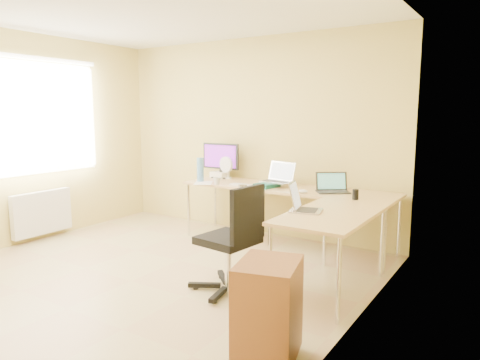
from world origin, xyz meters
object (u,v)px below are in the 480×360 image
Objects in this scene: keyboard at (245,185)px; cabinet at (268,310)px; laptop_center at (277,172)px; water_bottle at (200,170)px; laptop_black at (333,183)px; desk_fan at (228,169)px; office_chair at (228,238)px; mug at (217,181)px; monitor at (221,161)px; laptop_return at (306,200)px; desk_return at (331,252)px; desk_main at (285,217)px.

keyboard is 2.67m from cabinet.
cabinet is at bearing -51.86° from laptop_center.
laptop_black is at bearing 6.61° from water_bottle.
office_chair is (1.18, -1.71, -0.37)m from desk_fan.
mug is at bearing -59.99° from desk_fan.
laptop_return is (1.86, -1.28, -0.13)m from monitor.
monitor reaches higher than keyboard.
cabinet is at bearing -36.36° from office_chair.
cabinet is (0.10, -1.35, -0.01)m from desk_return.
desk_fan is 0.84× the size of laptop_return.
monitor is 1.01m from laptop_center.
mug is at bearing 49.49° from laptop_return.
mug is at bearing 136.19° from office_chair.
desk_return is 3.41× the size of laptop_center.
desk_fan is 0.43× the size of cabinet.
office_chair reaches higher than desk_return.
mug is 0.53m from desk_fan.
desk_fan is 2.16m from laptop_return.
monitor is 2.26m from laptop_return.
laptop_black reaches higher than desk_main.
office_chair reaches higher than desk_main.
water_bottle is 0.31× the size of office_chair.
cabinet is (0.32, -1.27, -0.48)m from laptop_return.
office_chair is at bearing 113.52° from laptop_return.
keyboard is at bearing -26.18° from desk_fan.
desk_return is 1.97m from mug.
keyboard is 1.44× the size of desk_fan.
laptop_center is at bearing 108.35° from office_chair.
laptop_center is at bearing -12.35° from monitor.
desk_main is 0.96m from mug.
laptop_return is (0.76, -1.08, 0.47)m from desk_main.
office_chair is at bearing -53.76° from monitor.
monitor is 0.79m from keyboard.
desk_return is 3.27× the size of keyboard.
desk_main is 4.13× the size of cabinet.
desk_fan is at bearing 178.04° from laptop_center.
cabinet is (0.89, -0.83, -0.14)m from office_chair.
water_bottle is at bearing 150.74° from laptop_black.
water_bottle is 2.07m from laptop_return.
office_chair is (0.31, -1.51, -0.40)m from laptop_center.
mug is 0.36× the size of desk_fan.
office_chair is at bearing -146.88° from desk_return.
desk_return is 2.32× the size of monitor.
water_bottle is (-1.73, -0.20, 0.04)m from laptop_black.
laptop_center is 1.17× the size of laptop_return.
water_bottle is 3.10m from cabinet.
desk_fan is (-0.53, 0.39, 0.13)m from keyboard.
laptop_center is 1.07× the size of laptop_black.
desk_main is 6.67× the size of keyboard.
keyboard is at bearing -157.38° from desk_main.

